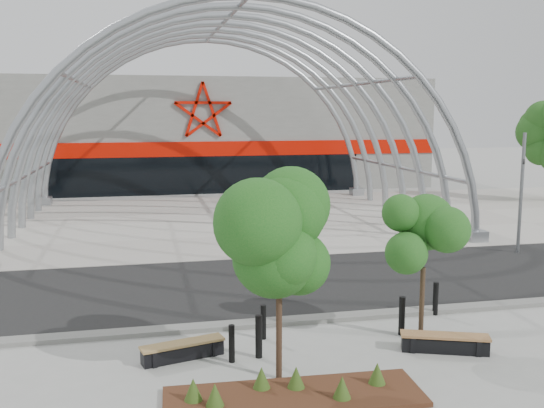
{
  "coord_description": "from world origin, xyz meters",
  "views": [
    {
      "loc": [
        -4.23,
        -15.45,
        5.66
      ],
      "look_at": [
        0.0,
        4.0,
        2.6
      ],
      "focal_mm": 40.0,
      "sensor_mm": 36.0,
      "label": 1
    }
  ],
  "objects_px": {
    "bench_0": "(183,351)",
    "bench_1": "(445,343)",
    "signal_pole": "(521,191)",
    "bollard_2": "(259,336)",
    "street_tree_0": "(279,244)",
    "street_tree_1": "(424,237)"
  },
  "relations": [
    {
      "from": "street_tree_1",
      "to": "bollard_2",
      "type": "bearing_deg",
      "value": -176.84
    },
    {
      "from": "signal_pole",
      "to": "bench_0",
      "type": "relative_size",
      "value": 2.42
    },
    {
      "from": "street_tree_0",
      "to": "street_tree_1",
      "type": "bearing_deg",
      "value": 19.54
    },
    {
      "from": "street_tree_1",
      "to": "bollard_2",
      "type": "distance_m",
      "value": 4.68
    },
    {
      "from": "bench_1",
      "to": "bollard_2",
      "type": "xyz_separation_m",
      "value": [
        -4.37,
        0.62,
        0.3
      ]
    },
    {
      "from": "bollard_2",
      "to": "street_tree_0",
      "type": "bearing_deg",
      "value": -79.92
    },
    {
      "from": "signal_pole",
      "to": "bench_1",
      "type": "xyz_separation_m",
      "value": [
        -7.84,
        -8.69,
        -2.31
      ]
    },
    {
      "from": "signal_pole",
      "to": "bollard_2",
      "type": "relative_size",
      "value": 4.74
    },
    {
      "from": "bench_1",
      "to": "bench_0",
      "type": "bearing_deg",
      "value": 171.63
    },
    {
      "from": "bench_0",
      "to": "bollard_2",
      "type": "relative_size",
      "value": 1.96
    },
    {
      "from": "bench_0",
      "to": "street_tree_1",
      "type": "bearing_deg",
      "value": -0.51
    },
    {
      "from": "street_tree_0",
      "to": "bench_0",
      "type": "xyz_separation_m",
      "value": [
        -1.94,
        1.46,
        -2.75
      ]
    },
    {
      "from": "street_tree_1",
      "to": "bollard_2",
      "type": "height_order",
      "value": "street_tree_1"
    },
    {
      "from": "street_tree_0",
      "to": "bench_1",
      "type": "bearing_deg",
      "value": 7.67
    },
    {
      "from": "bench_0",
      "to": "bench_1",
      "type": "height_order",
      "value": "bench_1"
    },
    {
      "from": "bench_1",
      "to": "signal_pole",
      "type": "bearing_deg",
      "value": 47.93
    },
    {
      "from": "signal_pole",
      "to": "bench_1",
      "type": "height_order",
      "value": "signal_pole"
    },
    {
      "from": "street_tree_1",
      "to": "bench_0",
      "type": "relative_size",
      "value": 1.83
    },
    {
      "from": "street_tree_0",
      "to": "bench_1",
      "type": "height_order",
      "value": "street_tree_0"
    },
    {
      "from": "bench_0",
      "to": "bench_1",
      "type": "relative_size",
      "value": 0.96
    },
    {
      "from": "signal_pole",
      "to": "bench_0",
      "type": "bearing_deg",
      "value": -150.82
    },
    {
      "from": "bollard_2",
      "to": "bench_1",
      "type": "bearing_deg",
      "value": -8.01
    }
  ]
}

